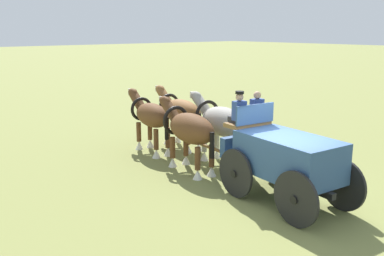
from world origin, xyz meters
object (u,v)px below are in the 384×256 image
object	(u,v)px
draft_horse_rear_near	(189,129)
draft_horse_lead_near	(151,116)
show_wagon	(284,156)
draft_horse_rear_off	(221,123)
draft_horse_lead_off	(180,112)

from	to	relation	value
draft_horse_rear_near	draft_horse_lead_near	xyz separation A→B (m)	(2.60, -0.30, -0.02)
show_wagon	draft_horse_rear_near	bearing A→B (deg)	3.86
show_wagon	draft_horse_rear_near	size ratio (longest dim) A/B	1.84
draft_horse_rear_near	draft_horse_rear_off	xyz separation A→B (m)	(-0.15, -1.29, 0.06)
show_wagon	draft_horse_rear_off	distance (m)	3.60
draft_horse_rear_near	draft_horse_lead_off	size ratio (longest dim) A/B	0.98
draft_horse_rear_near	draft_horse_lead_near	bearing A→B (deg)	-6.53
draft_horse_rear_near	show_wagon	bearing A→B (deg)	-176.14
draft_horse_rear_off	draft_horse_lead_near	xyz separation A→B (m)	(2.75, 0.99, -0.08)
draft_horse_rear_off	draft_horse_lead_near	bearing A→B (deg)	19.87
show_wagon	draft_horse_rear_off	xyz separation A→B (m)	(3.44, -1.05, 0.18)
draft_horse_rear_near	draft_horse_lead_off	bearing A→B (deg)	-32.98
show_wagon	draft_horse_lead_off	world-z (taller)	show_wagon
show_wagon	draft_horse_lead_near	distance (m)	6.20
draft_horse_rear_off	draft_horse_lead_near	distance (m)	2.92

